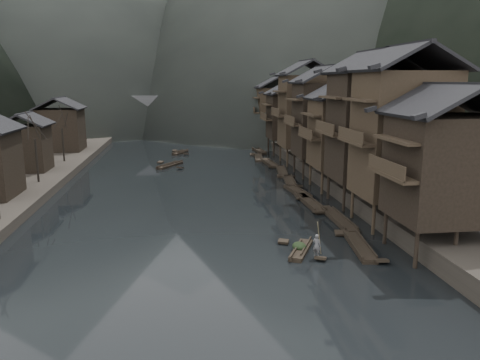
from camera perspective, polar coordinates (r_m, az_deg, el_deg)
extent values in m
plane|color=black|center=(39.91, -5.38, -5.90)|extent=(300.00, 300.00, 0.00)
cube|color=#2D2823|center=(86.66, 17.45, 3.94)|extent=(40.00, 200.00, 1.80)
cylinder|color=black|center=(33.37, 20.69, -7.92)|extent=(0.30, 0.30, 2.90)
cylinder|color=black|center=(37.43, 17.29, -5.53)|extent=(0.30, 0.30, 2.90)
cylinder|color=black|center=(34.71, 24.75, -7.49)|extent=(0.30, 0.30, 2.90)
cylinder|color=black|center=(38.64, 21.02, -5.25)|extent=(0.30, 0.30, 2.90)
cube|color=black|center=(35.67, 23.91, 1.32)|extent=(7.00, 6.00, 7.31)
cube|color=#34291D|center=(33.85, 18.04, 0.61)|extent=(1.20, 5.70, 0.25)
cylinder|color=#34291D|center=(39.35, 15.97, -4.60)|extent=(0.30, 0.30, 2.90)
cylinder|color=#34291D|center=(43.63, 13.52, -2.85)|extent=(0.30, 0.30, 2.90)
cylinder|color=#34291D|center=(40.50, 19.56, -4.37)|extent=(0.30, 0.30, 2.90)
cylinder|color=#34291D|center=(44.67, 16.82, -2.69)|extent=(0.30, 0.30, 2.90)
cube|color=#34291D|center=(41.53, 19.15, 5.22)|extent=(7.00, 6.00, 10.40)
cube|color=#34291D|center=(39.98, 13.93, 4.54)|extent=(1.20, 5.70, 0.25)
cylinder|color=black|center=(45.62, 12.55, -2.15)|extent=(0.30, 0.30, 2.90)
cylinder|color=black|center=(50.04, 10.71, -0.83)|extent=(0.30, 0.30, 2.90)
cylinder|color=black|center=(46.62, 15.74, -2.02)|extent=(0.30, 0.30, 2.90)
cylinder|color=black|center=(50.94, 13.66, -0.73)|extent=(0.30, 0.30, 2.90)
cube|color=black|center=(47.87, 15.45, 6.23)|extent=(7.00, 6.00, 10.35)
cube|color=#34291D|center=(46.53, 10.84, 5.65)|extent=(1.20, 5.70, 0.25)
cylinder|color=#34291D|center=(52.08, 9.97, -0.30)|extent=(0.30, 0.30, 2.90)
cylinder|color=#34291D|center=(56.58, 8.55, 0.73)|extent=(0.30, 0.30, 2.90)
cylinder|color=#34291D|center=(52.95, 12.82, -0.21)|extent=(0.30, 0.30, 2.90)
cylinder|color=#34291D|center=(57.39, 11.20, 0.79)|extent=(0.30, 0.30, 2.90)
cube|color=#34291D|center=(54.50, 12.56, 5.58)|extent=(7.00, 6.00, 7.61)
cube|color=#34291D|center=(53.33, 8.47, 5.19)|extent=(1.20, 5.70, 0.25)
cylinder|color=black|center=(59.61, 7.72, 1.33)|extent=(0.30, 0.30, 2.90)
cylinder|color=black|center=(64.18, 6.63, 2.12)|extent=(0.30, 0.30, 2.90)
cylinder|color=black|center=(60.38, 10.25, 1.38)|extent=(0.30, 0.30, 2.90)
cylinder|color=black|center=(64.90, 8.99, 2.16)|extent=(0.30, 0.30, 2.90)
cube|color=black|center=(61.97, 10.10, 7.23)|extent=(7.00, 6.00, 9.35)
cube|color=#34291D|center=(60.94, 6.46, 6.82)|extent=(1.20, 5.70, 0.25)
cylinder|color=#34291D|center=(68.21, 5.79, 2.72)|extent=(0.30, 0.30, 2.90)
cylinder|color=#34291D|center=(72.84, 4.94, 3.33)|extent=(0.30, 0.30, 2.90)
cylinder|color=#34291D|center=(68.88, 8.02, 2.75)|extent=(0.30, 0.30, 2.90)
cylinder|color=#34291D|center=(73.46, 7.04, 3.36)|extent=(0.30, 0.30, 2.90)
cube|color=#34291D|center=(70.55, 7.94, 8.29)|extent=(7.00, 6.00, 10.40)
cube|color=#34291D|center=(69.65, 4.72, 7.89)|extent=(1.20, 5.70, 0.25)
cylinder|color=black|center=(77.87, 4.14, 3.90)|extent=(0.30, 0.30, 2.90)
cylinder|color=black|center=(82.54, 3.48, 4.37)|extent=(0.30, 0.30, 2.90)
cylinder|color=black|center=(78.46, 6.11, 3.93)|extent=(0.30, 0.30, 2.90)
cylinder|color=black|center=(83.09, 5.35, 4.39)|extent=(0.30, 0.30, 2.90)
cube|color=black|center=(80.33, 6.04, 7.69)|extent=(7.00, 6.00, 7.36)
cube|color=#34291D|center=(79.54, 3.20, 7.43)|extent=(1.20, 5.70, 0.25)
cylinder|color=#34291D|center=(89.57, 2.62, 4.98)|extent=(0.30, 0.30, 2.90)
cylinder|color=#34291D|center=(94.26, 2.12, 5.33)|extent=(0.30, 0.30, 2.90)
cylinder|color=#34291D|center=(90.08, 4.35, 5.00)|extent=(0.30, 0.30, 2.90)
cylinder|color=#34291D|center=(94.75, 3.77, 5.35)|extent=(0.30, 0.30, 2.90)
cube|color=#34291D|center=(92.00, 4.32, 8.55)|extent=(7.00, 6.00, 8.29)
cube|color=#34291D|center=(91.31, 1.83, 8.29)|extent=(1.20, 5.70, 0.25)
cube|color=black|center=(65.45, -24.52, 3.78)|extent=(5.00, 5.00, 5.80)
cube|color=black|center=(82.64, -20.94, 5.92)|extent=(6.50, 6.50, 6.80)
cylinder|color=black|center=(57.48, -23.27, 2.44)|extent=(0.24, 0.24, 4.91)
cylinder|color=black|center=(71.13, -20.19, 4.26)|extent=(0.24, 0.24, 4.70)
cube|color=black|center=(36.25, 14.32, -7.85)|extent=(1.89, 6.42, 0.30)
cube|color=black|center=(36.19, 14.33, -7.58)|extent=(1.93, 6.30, 0.10)
cube|color=black|center=(38.74, 12.17, -6.23)|extent=(1.03, 0.89, 0.33)
cube|color=black|center=(33.75, 16.83, -9.25)|extent=(1.03, 0.89, 0.33)
cube|color=black|center=(42.57, 11.90, -4.75)|extent=(1.14, 7.32, 0.30)
cube|color=black|center=(42.52, 11.91, -4.51)|extent=(1.19, 7.18, 0.10)
cube|color=black|center=(45.73, 10.46, -3.34)|extent=(0.94, 0.90, 0.36)
cube|color=black|center=(39.39, 13.60, -5.99)|extent=(0.94, 0.90, 0.36)
cube|color=black|center=(47.84, 8.47, -2.76)|extent=(1.40, 7.47, 0.30)
cube|color=black|center=(47.79, 8.48, -2.55)|extent=(1.45, 7.32, 0.10)
cube|color=black|center=(51.18, 7.56, -1.60)|extent=(0.97, 0.95, 0.36)
cube|color=black|center=(44.46, 9.53, -3.74)|extent=(0.97, 0.95, 0.36)
cube|color=black|center=(52.11, 7.02, -1.49)|extent=(1.83, 6.24, 0.30)
cube|color=black|center=(52.07, 7.03, -1.30)|extent=(1.87, 6.13, 0.10)
cube|color=black|center=(54.94, 6.64, -0.63)|extent=(1.02, 0.87, 0.33)
cube|color=black|center=(49.24, 7.47, -2.14)|extent=(1.02, 0.87, 0.33)
cube|color=black|center=(57.68, 6.03, -0.15)|extent=(1.97, 6.47, 0.30)
cube|color=black|center=(57.64, 6.04, 0.02)|extent=(2.00, 6.35, 0.10)
cube|color=black|center=(60.45, 4.99, 0.57)|extent=(1.03, 0.91, 0.34)
cube|color=black|center=(54.87, 7.19, -0.66)|extent=(1.03, 0.91, 0.34)
cube|color=black|center=(63.76, 5.11, 1.03)|extent=(2.10, 7.50, 0.30)
cube|color=black|center=(63.72, 5.12, 1.19)|extent=(2.13, 7.36, 0.10)
cube|color=black|center=(67.03, 4.07, 1.71)|extent=(1.05, 1.03, 0.36)
cube|color=black|center=(60.46, 6.28, 0.54)|extent=(1.05, 1.03, 0.36)
cube|color=black|center=(70.09, 3.56, 2.05)|extent=(1.54, 6.69, 0.30)
cube|color=black|center=(70.06, 3.57, 2.20)|extent=(1.59, 6.56, 0.10)
cube|color=black|center=(73.18, 3.26, 2.59)|extent=(0.99, 0.88, 0.34)
cube|color=black|center=(66.96, 3.89, 1.70)|extent=(0.99, 0.88, 0.34)
cube|color=black|center=(75.01, 2.26, 2.73)|extent=(1.99, 6.82, 0.30)
cube|color=black|center=(74.99, 2.27, 2.86)|extent=(2.02, 6.69, 0.10)
cube|color=black|center=(78.05, 1.56, 3.20)|extent=(1.04, 0.94, 0.34)
cube|color=black|center=(71.95, 3.02, 2.43)|extent=(1.04, 0.94, 0.34)
cube|color=black|center=(82.20, 2.33, 3.54)|extent=(1.67, 6.48, 0.30)
cube|color=black|center=(82.18, 2.33, 3.67)|extent=(1.71, 6.36, 0.10)
cube|color=black|center=(85.22, 2.17, 3.94)|extent=(1.00, 0.87, 0.34)
cube|color=black|center=(79.15, 2.50, 3.31)|extent=(1.00, 0.87, 0.34)
cube|color=black|center=(86.99, 1.65, 4.01)|extent=(1.28, 6.88, 0.30)
cube|color=black|center=(86.96, 1.65, 4.13)|extent=(1.33, 6.74, 0.10)
cube|color=black|center=(90.17, 1.28, 4.39)|extent=(0.96, 0.87, 0.35)
cube|color=black|center=(83.77, 2.06, 3.80)|extent=(0.96, 0.87, 0.35)
cube|color=black|center=(93.25, 1.11, 4.56)|extent=(1.61, 7.23, 0.30)
cube|color=black|center=(93.23, 1.11, 4.67)|extent=(1.66, 7.09, 0.10)
cube|color=black|center=(96.63, 0.96, 4.90)|extent=(1.00, 0.94, 0.35)
cube|color=black|center=(89.83, 1.28, 4.36)|extent=(1.00, 0.94, 0.35)
cube|color=black|center=(100.12, 0.73, 5.07)|extent=(1.37, 6.17, 0.30)
cube|color=black|center=(100.10, 0.73, 5.17)|extent=(1.42, 6.05, 0.10)
cube|color=black|center=(103.01, 0.58, 5.34)|extent=(0.97, 0.80, 0.33)
cube|color=black|center=(97.20, 0.90, 4.94)|extent=(0.97, 0.80, 0.33)
cube|color=black|center=(69.08, -8.54, 1.80)|extent=(3.90, 5.56, 0.30)
cube|color=black|center=(69.05, -8.54, 1.94)|extent=(3.89, 5.49, 0.10)
cube|color=black|center=(71.49, -9.68, 2.22)|extent=(1.10, 1.06, 0.32)
cube|color=black|center=(66.65, -7.32, 1.58)|extent=(1.10, 1.06, 0.32)
cube|color=black|center=(81.04, -7.29, 3.33)|extent=(2.91, 4.66, 0.30)
cube|color=black|center=(81.01, -7.29, 3.46)|extent=(2.91, 4.60, 0.10)
cube|color=black|center=(83.04, -7.96, 3.62)|extent=(1.02, 0.89, 0.29)
cube|color=black|center=(79.01, -6.59, 3.23)|extent=(1.02, 0.89, 0.29)
cube|color=black|center=(98.63, -2.62, 4.95)|extent=(4.05, 5.13, 0.30)
cube|color=black|center=(98.61, -2.62, 5.06)|extent=(4.03, 5.06, 0.10)
cube|color=black|center=(100.90, -1.84, 5.20)|extent=(1.09, 1.06, 0.32)
cube|color=black|center=(96.34, -3.44, 4.86)|extent=(1.09, 1.06, 0.32)
cube|color=#4C4C4F|center=(110.09, -6.79, 9.30)|extent=(40.00, 6.00, 1.60)
cube|color=#4C4C4F|center=(107.34, -6.79, 9.93)|extent=(40.00, 0.50, 1.00)
cube|color=#4C4C4F|center=(112.74, -6.82, 10.02)|extent=(40.00, 0.50, 1.00)
cube|color=#4C4C4F|center=(111.09, -14.03, 6.99)|extent=(3.20, 6.00, 6.40)
cube|color=#4C4C4F|center=(110.39, -9.09, 7.16)|extent=(3.20, 6.00, 6.40)
cube|color=#4C4C4F|center=(110.48, -4.38, 7.28)|extent=(3.20, 6.00, 6.40)
cube|color=#4C4C4F|center=(111.37, 0.54, 7.35)|extent=(3.20, 6.00, 6.40)
cube|color=black|center=(34.69, 7.45, -8.48)|extent=(2.71, 4.24, 0.30)
cube|color=black|center=(34.63, 7.46, -8.20)|extent=(2.71, 4.18, 0.10)
cube|color=black|center=(36.12, 5.33, -7.35)|extent=(0.94, 0.83, 0.28)
cube|color=black|center=(33.23, 9.79, -9.23)|extent=(0.94, 0.83, 0.28)
ellipsoid|color=black|center=(34.65, 7.25, -7.47)|extent=(1.02, 1.33, 0.61)
imported|color=slate|center=(33.20, 9.34, -7.49)|extent=(0.70, 0.68, 1.62)
cylinder|color=#8C7A51|center=(32.47, 9.84, -3.05)|extent=(1.27, 2.68, 3.68)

